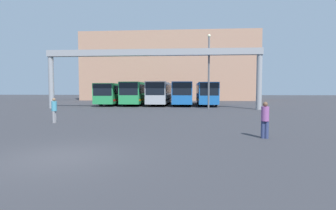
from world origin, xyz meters
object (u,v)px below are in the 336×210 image
Objects in this scene: bus_slot_0 at (116,93)px; bus_slot_3 at (183,92)px; bus_slot_2 at (160,92)px; lamp_post at (209,69)px; bus_slot_1 at (137,92)px; pedestrian_mid_right at (265,119)px; pedestrian_near_center at (54,110)px; bus_slot_4 at (206,92)px.

bus_slot_3 reaches higher than bus_slot_0.
bus_slot_2 is 1.48× the size of lamp_post.
bus_slot_1 is 0.84× the size of bus_slot_2.
bus_slot_2 is (3.28, 1.00, 0.01)m from bus_slot_1.
bus_slot_1 and bus_slot_3 have the same top height.
pedestrian_mid_right is (7.44, -26.00, -0.97)m from bus_slot_2.
bus_slot_0 is 1.08× the size of bus_slot_3.
bus_slot_1 is at bearing 142.86° from lamp_post.
bus_slot_2 is 27.06m from pedestrian_mid_right.
bus_slot_1 is (3.28, -0.87, 0.10)m from bus_slot_0.
bus_slot_2 is (6.56, 0.13, 0.12)m from bus_slot_0.
bus_slot_0 is at bearing -178.88° from bus_slot_2.
lamp_post is at bearing -72.16° from pedestrian_mid_right.
bus_slot_2 is 3.33m from bus_slot_3.
bus_slot_2 reaches higher than bus_slot_3.
pedestrian_near_center is (-7.94, -20.84, -0.96)m from bus_slot_3.
bus_slot_0 is 7.43× the size of pedestrian_near_center.
bus_slot_2 is 7.55× the size of pedestrian_mid_right.
bus_slot_1 is at bearing -52.56° from pedestrian_mid_right.
bus_slot_0 is at bearing 165.10° from bus_slot_1.
pedestrian_near_center is (-12.10, 4.58, -0.00)m from pedestrian_mid_right.
bus_slot_3 is at bearing -9.92° from bus_slot_2.
pedestrian_near_center is 0.20× the size of lamp_post.
bus_slot_0 is 21.39m from pedestrian_near_center.
bus_slot_2 is at bearing 173.05° from bus_slot_4.
bus_slot_2 reaches higher than pedestrian_mid_right.
bus_slot_3 is 25.78m from pedestrian_mid_right.
pedestrian_mid_right reaches higher than pedestrian_near_center.
bus_slot_4 is at bearing -2.93° from bus_slot_0.
bus_slot_1 is at bearing -14.90° from bus_slot_0.
pedestrian_mid_right is at bearing -86.38° from lamp_post.
bus_slot_1 reaches higher than pedestrian_mid_right.
bus_slot_2 reaches higher than bus_slot_1.
bus_slot_3 is 3.29m from bus_slot_4.
lamp_post reaches higher than bus_slot_4.
bus_slot_0 is 1.13× the size of bus_slot_4.
bus_slot_2 reaches higher than bus_slot_0.
bus_slot_1 is 1.24× the size of lamp_post.
bus_slot_2 is 1.10× the size of bus_slot_3.
bus_slot_4 reaches higher than pedestrian_near_center.
bus_slot_1 is 6.31× the size of pedestrian_mid_right.
bus_slot_0 reaches higher than pedestrian_mid_right.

